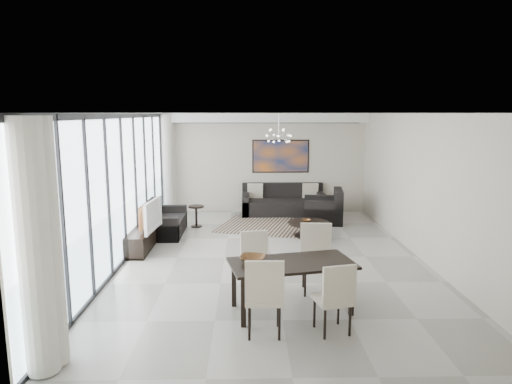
{
  "coord_description": "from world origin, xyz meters",
  "views": [
    {
      "loc": [
        -0.5,
        -8.94,
        2.9
      ],
      "look_at": [
        -0.31,
        0.6,
        1.25
      ],
      "focal_mm": 32.0,
      "sensor_mm": 36.0,
      "label": 1
    }
  ],
  "objects_px": {
    "tv_console": "(141,240)",
    "television": "(148,215)",
    "coffee_table": "(309,228)",
    "dining_table": "(292,268)",
    "sofa_main": "(283,204)"
  },
  "relations": [
    {
      "from": "sofa_main",
      "to": "tv_console",
      "type": "bearing_deg",
      "value": -133.02
    },
    {
      "from": "coffee_table",
      "to": "sofa_main",
      "type": "height_order",
      "value": "sofa_main"
    },
    {
      "from": "coffee_table",
      "to": "sofa_main",
      "type": "bearing_deg",
      "value": 99.48
    },
    {
      "from": "television",
      "to": "dining_table",
      "type": "xyz_separation_m",
      "value": [
        2.76,
        -3.07,
        -0.11
      ]
    },
    {
      "from": "sofa_main",
      "to": "dining_table",
      "type": "relative_size",
      "value": 1.23
    },
    {
      "from": "coffee_table",
      "to": "tv_console",
      "type": "xyz_separation_m",
      "value": [
        -3.73,
        -1.06,
        0.03
      ]
    },
    {
      "from": "tv_console",
      "to": "sofa_main",
      "type": "bearing_deg",
      "value": 46.98
    },
    {
      "from": "tv_console",
      "to": "television",
      "type": "bearing_deg",
      "value": 1.05
    },
    {
      "from": "sofa_main",
      "to": "dining_table",
      "type": "bearing_deg",
      "value": -93.46
    },
    {
      "from": "coffee_table",
      "to": "dining_table",
      "type": "bearing_deg",
      "value": -101.16
    },
    {
      "from": "television",
      "to": "coffee_table",
      "type": "bearing_deg",
      "value": -68.74
    },
    {
      "from": "coffee_table",
      "to": "dining_table",
      "type": "distance_m",
      "value": 4.24
    },
    {
      "from": "coffee_table",
      "to": "tv_console",
      "type": "height_order",
      "value": "tv_console"
    },
    {
      "from": "tv_console",
      "to": "dining_table",
      "type": "xyz_separation_m",
      "value": [
        2.92,
        -3.07,
        0.44
      ]
    },
    {
      "from": "coffee_table",
      "to": "television",
      "type": "bearing_deg",
      "value": -163.45
    }
  ]
}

